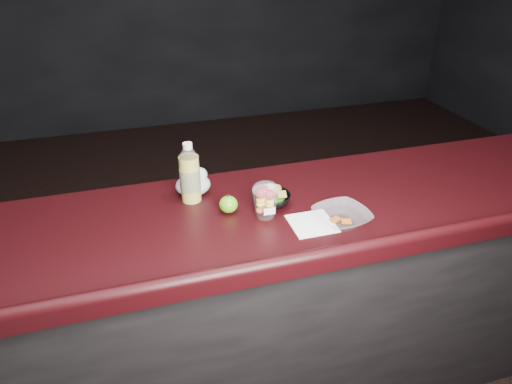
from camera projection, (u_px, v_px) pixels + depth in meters
The scene contains 8 objects.
counter at pixel (258, 308), 2.02m from camera, with size 4.06×0.71×1.02m.
lemonade_bottle at pixel (190, 177), 1.79m from camera, with size 0.08×0.08×0.25m.
fruit_cup at pixel (265, 199), 1.70m from camera, with size 0.10×0.10×0.14m.
green_apple at pixel (228, 204), 1.75m from camera, with size 0.07×0.07×0.07m.
plastic_bag at pixel (194, 184), 1.86m from camera, with size 0.14×0.12×0.10m.
snack_bowl at pixel (272, 198), 1.80m from camera, with size 0.18×0.18×0.08m.
takeout_bowl at pixel (341, 217), 1.68m from camera, with size 0.23×0.23×0.05m.
paper_napkin at pixel (312, 224), 1.69m from camera, with size 0.16×0.16×0.00m, color white.
Camera 1 is at (-0.44, -1.14, 1.96)m, focal length 32.00 mm.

